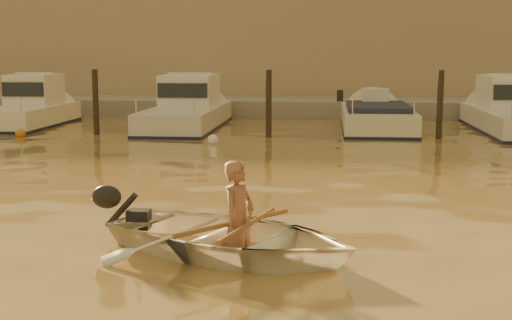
# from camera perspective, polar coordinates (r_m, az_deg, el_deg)

# --- Properties ---
(ground_plane) EXTENTS (160.00, 160.00, 0.00)m
(ground_plane) POSITION_cam_1_polar(r_m,az_deg,el_deg) (7.91, -6.15, -10.03)
(ground_plane) COLOR brown
(ground_plane) RESTS_ON ground
(dinghy) EXTENTS (4.02, 3.53, 0.69)m
(dinghy) POSITION_cam_1_polar(r_m,az_deg,el_deg) (8.97, -1.97, -6.20)
(dinghy) COLOR white
(dinghy) RESTS_ON ground_plane
(person) EXTENTS (0.55, 0.65, 1.50)m
(person) POSITION_cam_1_polar(r_m,az_deg,el_deg) (8.87, -1.42, -4.88)
(person) COLOR #905F48
(person) RESTS_ON dinghy
(outboard_motor) EXTENTS (0.98, 0.73, 0.70)m
(outboard_motor) POSITION_cam_1_polar(r_m,az_deg,el_deg) (9.81, -9.46, -4.69)
(outboard_motor) COLOR black
(outboard_motor) RESTS_ON dinghy
(oar_port) EXTENTS (0.49, 2.07, 0.13)m
(oar_port) POSITION_cam_1_polar(r_m,az_deg,el_deg) (8.80, -0.58, -5.19)
(oar_port) COLOR brown
(oar_port) RESTS_ON dinghy
(oar_starboard) EXTENTS (1.22, 1.78, 0.13)m
(oar_starboard) POSITION_cam_1_polar(r_m,az_deg,el_deg) (8.90, -1.70, -5.03)
(oar_starboard) COLOR brown
(oar_starboard) RESTS_ON dinghy
(moored_boat_1) EXTENTS (1.87, 5.69, 1.75)m
(moored_boat_1) POSITION_cam_1_polar(r_m,az_deg,el_deg) (25.51, -17.67, 3.99)
(moored_boat_1) COLOR #EFE4C8
(moored_boat_1) RESTS_ON ground_plane
(moored_boat_2) EXTENTS (2.15, 7.24, 1.75)m
(moored_boat_2) POSITION_cam_1_polar(r_m,az_deg,el_deg) (23.87, -5.59, 4.07)
(moored_boat_2) COLOR beige
(moored_boat_2) RESTS_ON ground_plane
(moored_boat_3) EXTENTS (2.19, 6.26, 0.95)m
(moored_boat_3) POSITION_cam_1_polar(r_m,az_deg,el_deg) (23.49, 9.63, 2.93)
(moored_boat_3) COLOR beige
(moored_boat_3) RESTS_ON ground_plane
(piling_1) EXTENTS (0.18, 0.18, 2.20)m
(piling_1) POSITION_cam_1_polar(r_m,az_deg,el_deg) (22.34, -12.70, 4.29)
(piling_1) COLOR #2D2319
(piling_1) RESTS_ON ground_plane
(piling_2) EXTENTS (0.18, 0.18, 2.20)m
(piling_2) POSITION_cam_1_polar(r_m,az_deg,el_deg) (21.26, 1.02, 4.29)
(piling_2) COLOR #2D2319
(piling_2) RESTS_ON ground_plane
(piling_3) EXTENTS (0.18, 0.18, 2.20)m
(piling_3) POSITION_cam_1_polar(r_m,az_deg,el_deg) (21.43, 14.50, 4.05)
(piling_3) COLOR #2D2319
(piling_3) RESTS_ON ground_plane
(fender_b) EXTENTS (0.30, 0.30, 0.30)m
(fender_b) POSITION_cam_1_polar(r_m,az_deg,el_deg) (22.51, -18.34, 2.05)
(fender_b) COLOR orange
(fender_b) RESTS_ON ground_plane
(fender_c) EXTENTS (0.30, 0.30, 0.30)m
(fender_c) POSITION_cam_1_polar(r_m,az_deg,el_deg) (19.78, -3.47, 1.61)
(fender_c) COLOR white
(fender_c) RESTS_ON ground_plane
(fender_d) EXTENTS (0.30, 0.30, 0.30)m
(fender_d) POSITION_cam_1_polar(r_m,az_deg,el_deg) (21.03, 11.84, 1.87)
(fender_d) COLOR #CC4818
(fender_d) RESTS_ON ground_plane
(quay) EXTENTS (52.00, 4.00, 1.00)m
(quay) POSITION_cam_1_polar(r_m,az_deg,el_deg) (28.96, 2.70, 3.96)
(quay) COLOR gray
(quay) RESTS_ON ground_plane
(waterfront_building) EXTENTS (46.00, 7.00, 4.80)m
(waterfront_building) POSITION_cam_1_polar(r_m,az_deg,el_deg) (34.36, 3.24, 8.46)
(waterfront_building) COLOR #9E8466
(waterfront_building) RESTS_ON quay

